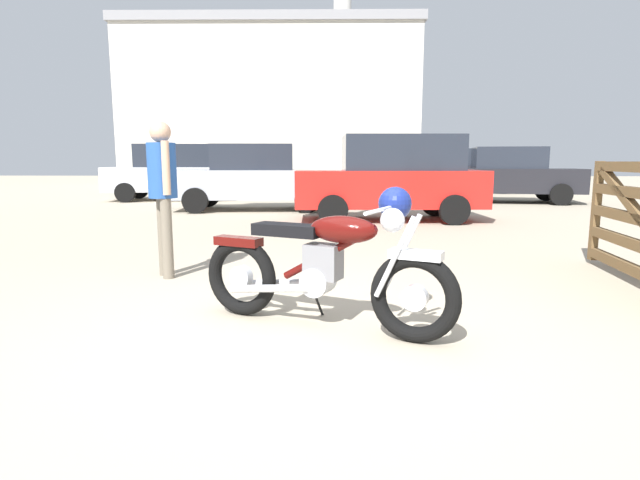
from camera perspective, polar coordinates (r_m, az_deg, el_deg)
ground_plane at (r=3.70m, az=-1.28°, el=-10.75°), size 80.00×80.00×0.00m
vintage_motorcycle at (r=3.73m, az=1.01°, el=-2.73°), size 1.95×0.95×1.07m
bystander at (r=5.60m, az=-17.50°, el=6.22°), size 0.30×0.40×1.66m
white_estate_far at (r=10.76m, az=8.23°, el=7.11°), size 3.98×1.98×1.78m
red_hatchback_near at (r=16.95m, az=-16.48°, el=7.48°), size 4.09×2.22×1.78m
silver_sedan_mid at (r=16.41m, az=20.53°, el=6.96°), size 4.41×2.39×1.67m
blue_hatchback_right at (r=13.09m, az=-7.52°, el=7.08°), size 4.33×2.19×1.67m
pale_sedan_back at (r=21.05m, az=15.28°, el=7.81°), size 4.70×1.98×1.74m
industrial_building at (r=32.98m, az=-5.13°, el=14.91°), size 17.58×9.47×16.97m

